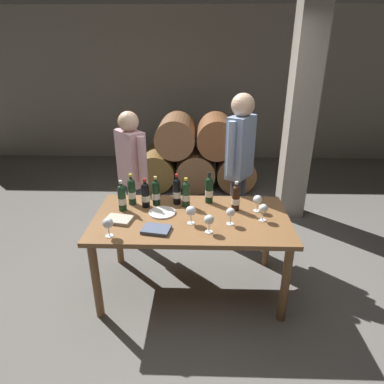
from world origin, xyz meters
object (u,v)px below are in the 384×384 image
at_px(dining_table, 191,226).
at_px(wine_bottle_2, 132,191).
at_px(wine_glass_3, 191,211).
at_px(tasting_notebook, 156,229).
at_px(wine_glass_0, 108,224).
at_px(wine_bottle_1, 156,193).
at_px(wine_bottle_4, 209,190).
at_px(wine_glass_5, 263,209).
at_px(taster_seated_left, 132,170).
at_px(wine_bottle_7, 186,194).
at_px(sommelier_presenting, 240,159).
at_px(wine_bottle_5, 122,198).
at_px(serving_plate, 162,213).
at_px(wine_bottle_3, 145,195).
at_px(wine_glass_2, 258,200).
at_px(wine_glass_4, 209,220).
at_px(wine_bottle_6, 236,198).
at_px(wine_glass_1, 231,213).
at_px(wine_bottle_0, 177,191).

xyz_separation_m(dining_table, wine_bottle_2, (-0.56, 0.25, 0.22)).
relative_size(wine_glass_3, tasting_notebook, 0.73).
height_order(wine_glass_0, wine_glass_3, wine_glass_3).
bearing_deg(wine_glass_0, wine_bottle_1, 62.65).
relative_size(wine_bottle_4, wine_glass_5, 1.98).
height_order(wine_glass_5, taster_seated_left, taster_seated_left).
distance_m(wine_bottle_7, sommelier_presenting, 0.77).
xyz_separation_m(wine_bottle_5, serving_plate, (0.36, -0.05, -0.12)).
xyz_separation_m(wine_bottle_3, wine_glass_2, (1.01, -0.06, -0.01)).
bearing_deg(dining_table, wine_glass_4, -59.92).
height_order(wine_bottle_7, tasting_notebook, wine_bottle_7).
relative_size(dining_table, wine_bottle_4, 5.66).
distance_m(wine_bottle_6, taster_seated_left, 1.19).
height_order(dining_table, wine_bottle_3, wine_bottle_3).
bearing_deg(wine_glass_4, wine_glass_5, 24.54).
bearing_deg(wine_bottle_4, serving_plate, -150.15).
xyz_separation_m(wine_bottle_2, wine_glass_1, (0.89, -0.37, -0.02)).
bearing_deg(wine_bottle_3, dining_table, -24.34).
height_order(wine_bottle_0, wine_bottle_1, wine_bottle_0).
bearing_deg(tasting_notebook, wine_bottle_6, 41.04).
height_order(wine_bottle_1, wine_glass_5, wine_bottle_1).
bearing_deg(wine_glass_3, taster_seated_left, 128.08).
bearing_deg(wine_glass_3, wine_glass_0, -160.72).
bearing_deg(wine_bottle_5, wine_bottle_7, 10.00).
bearing_deg(wine_bottle_6, serving_plate, -172.13).
xyz_separation_m(wine_glass_0, tasting_notebook, (0.36, 0.09, -0.10)).
distance_m(wine_bottle_2, wine_bottle_4, 0.72).
height_order(wine_glass_5, serving_plate, wine_glass_5).
distance_m(tasting_notebook, sommelier_presenting, 1.28).
height_order(dining_table, wine_bottle_4, wine_bottle_4).
relative_size(wine_bottle_1, wine_bottle_4, 0.93).
xyz_separation_m(dining_table, sommelier_presenting, (0.48, 0.75, 0.37)).
relative_size(wine_bottle_7, taster_seated_left, 0.18).
relative_size(wine_glass_0, wine_glass_3, 0.99).
height_order(wine_bottle_1, sommelier_presenting, sommelier_presenting).
distance_m(wine_bottle_0, wine_bottle_4, 0.30).
distance_m(wine_bottle_5, tasting_notebook, 0.52).
bearing_deg(wine_bottle_0, wine_glass_1, -39.43).
relative_size(wine_glass_1, serving_plate, 0.62).
relative_size(wine_bottle_7, tasting_notebook, 1.27).
distance_m(wine_glass_2, wine_glass_5, 0.17).
bearing_deg(serving_plate, wine_bottle_7, 36.88).
height_order(wine_glass_1, sommelier_presenting, sommelier_presenting).
height_order(wine_bottle_2, wine_bottle_6, wine_bottle_2).
distance_m(wine_bottle_2, wine_glass_1, 0.96).
distance_m(wine_bottle_3, wine_bottle_4, 0.60).
bearing_deg(wine_bottle_2, taster_seated_left, 100.30).
relative_size(wine_bottle_1, tasting_notebook, 1.28).
distance_m(wine_bottle_2, wine_bottle_7, 0.51).
bearing_deg(taster_seated_left, wine_bottle_0, -41.77).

